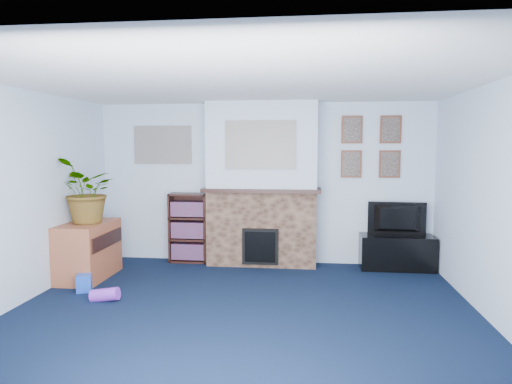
# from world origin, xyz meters

# --- Properties ---
(floor) EXTENTS (5.00, 4.50, 0.01)m
(floor) POSITION_xyz_m (0.00, 0.00, 0.00)
(floor) COLOR black
(floor) RESTS_ON ground
(ceiling) EXTENTS (5.00, 4.50, 0.01)m
(ceiling) POSITION_xyz_m (0.00, 0.00, 2.40)
(ceiling) COLOR white
(ceiling) RESTS_ON wall_back
(wall_back) EXTENTS (5.00, 0.04, 2.40)m
(wall_back) POSITION_xyz_m (0.00, 2.25, 1.20)
(wall_back) COLOR silver
(wall_back) RESTS_ON ground
(wall_front) EXTENTS (5.00, 0.04, 2.40)m
(wall_front) POSITION_xyz_m (0.00, -2.25, 1.20)
(wall_front) COLOR silver
(wall_front) RESTS_ON ground
(wall_left) EXTENTS (0.04, 4.50, 2.40)m
(wall_left) POSITION_xyz_m (-2.50, 0.00, 1.20)
(wall_left) COLOR silver
(wall_left) RESTS_ON ground
(wall_right) EXTENTS (0.04, 4.50, 2.40)m
(wall_right) POSITION_xyz_m (2.50, 0.00, 1.20)
(wall_right) COLOR silver
(wall_right) RESTS_ON ground
(chimney_breast) EXTENTS (1.72, 0.50, 2.40)m
(chimney_breast) POSITION_xyz_m (0.00, 2.05, 1.18)
(chimney_breast) COLOR brown
(chimney_breast) RESTS_ON ground
(collage_main) EXTENTS (1.00, 0.03, 0.68)m
(collage_main) POSITION_xyz_m (0.00, 1.84, 1.78)
(collage_main) COLOR gray
(collage_main) RESTS_ON chimney_breast
(collage_left) EXTENTS (0.90, 0.03, 0.58)m
(collage_left) POSITION_xyz_m (-1.55, 2.23, 1.78)
(collage_left) COLOR gray
(collage_left) RESTS_ON wall_back
(portrait_tl) EXTENTS (0.30, 0.03, 0.40)m
(portrait_tl) POSITION_xyz_m (1.30, 2.23, 2.00)
(portrait_tl) COLOR brown
(portrait_tl) RESTS_ON wall_back
(portrait_tr) EXTENTS (0.30, 0.03, 0.40)m
(portrait_tr) POSITION_xyz_m (1.85, 2.23, 2.00)
(portrait_tr) COLOR brown
(portrait_tr) RESTS_ON wall_back
(portrait_bl) EXTENTS (0.30, 0.03, 0.40)m
(portrait_bl) POSITION_xyz_m (1.30, 2.23, 1.50)
(portrait_bl) COLOR brown
(portrait_bl) RESTS_ON wall_back
(portrait_br) EXTENTS (0.30, 0.03, 0.40)m
(portrait_br) POSITION_xyz_m (1.85, 2.23, 1.50)
(portrait_br) COLOR brown
(portrait_br) RESTS_ON wall_back
(tv_stand) EXTENTS (1.03, 0.43, 0.49)m
(tv_stand) POSITION_xyz_m (1.95, 2.03, 0.23)
(tv_stand) COLOR black
(tv_stand) RESTS_ON ground
(television) EXTENTS (0.82, 0.15, 0.47)m
(television) POSITION_xyz_m (1.95, 2.05, 0.72)
(television) COLOR black
(television) RESTS_ON tv_stand
(bookshelf) EXTENTS (0.58, 0.28, 1.05)m
(bookshelf) POSITION_xyz_m (-1.12, 2.11, 0.50)
(bookshelf) COLOR black
(bookshelf) RESTS_ON ground
(sideboard) EXTENTS (0.53, 0.96, 0.75)m
(sideboard) POSITION_xyz_m (-2.24, 1.10, 0.35)
(sideboard) COLOR #9E5132
(sideboard) RESTS_ON ground
(potted_plant) EXTENTS (0.94, 0.99, 0.86)m
(potted_plant) POSITION_xyz_m (-2.19, 1.05, 1.18)
(potted_plant) COLOR #26661E
(potted_plant) RESTS_ON sideboard
(mantel_clock) EXTENTS (0.10, 0.06, 0.14)m
(mantel_clock) POSITION_xyz_m (-0.03, 2.00, 1.22)
(mantel_clock) COLOR gold
(mantel_clock) RESTS_ON chimney_breast
(mantel_candle) EXTENTS (0.05, 0.05, 0.17)m
(mantel_candle) POSITION_xyz_m (0.29, 2.00, 1.23)
(mantel_candle) COLOR #B2BFC6
(mantel_candle) RESTS_ON chimney_breast
(mantel_teddy) EXTENTS (0.14, 0.14, 0.14)m
(mantel_teddy) POSITION_xyz_m (-0.53, 2.00, 1.22)
(mantel_teddy) COLOR slate
(mantel_teddy) RESTS_ON chimney_breast
(mantel_can) EXTENTS (0.05, 0.05, 0.11)m
(mantel_can) POSITION_xyz_m (0.63, 2.00, 1.21)
(mantel_can) COLOR blue
(mantel_can) RESTS_ON chimney_breast
(green_crate) EXTENTS (0.41, 0.36, 0.28)m
(green_crate) POSITION_xyz_m (-2.30, 1.00, 0.14)
(green_crate) COLOR #198C26
(green_crate) RESTS_ON ground
(toy_ball) EXTENTS (0.18, 0.18, 0.18)m
(toy_ball) POSITION_xyz_m (-2.35, 0.94, 0.09)
(toy_ball) COLOR orange
(toy_ball) RESTS_ON ground
(toy_block) EXTENTS (0.22, 0.22, 0.21)m
(toy_block) POSITION_xyz_m (-2.02, 0.54, 0.11)
(toy_block) COLOR blue
(toy_block) RESTS_ON ground
(toy_tube) EXTENTS (0.34, 0.15, 0.19)m
(toy_tube) POSITION_xyz_m (-1.62, 0.24, 0.07)
(toy_tube) COLOR purple
(toy_tube) RESTS_ON ground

